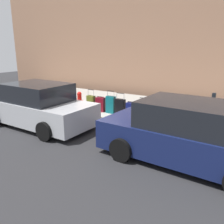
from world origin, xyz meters
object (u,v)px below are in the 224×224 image
suitcase_maroon_0 (183,118)px  suitcase_red_3 (144,111)px  suitcase_teal_6 (111,105)px  parked_car_silver_1 (38,106)px  suitcase_maroon_7 (101,104)px  bollard_post (68,100)px  suitcase_olive_1 (171,114)px  parked_car_navy_0 (187,134)px  fire_hydrant (80,99)px  parking_meter (213,105)px  suitcase_navy_4 (131,110)px  suitcase_black_5 (120,107)px  suitcase_olive_8 (91,103)px  suitcase_silver_2 (156,115)px

suitcase_maroon_0 → suitcase_red_3: bearing=-3.1°
suitcase_teal_6 → parked_car_silver_1: 3.04m
suitcase_maroon_7 → bollard_post: (1.80, 0.17, 0.01)m
suitcase_red_3 → bollard_post: suitcase_red_3 is taller
suitcase_olive_1 → parked_car_navy_0: (-1.28, 2.56, 0.28)m
fire_hydrant → parking_meter: (-5.81, -0.25, 0.42)m
suitcase_olive_1 → parking_meter: size_ratio=0.77×
suitcase_navy_4 → parked_car_silver_1: bearing=42.7°
suitcase_red_3 → suitcase_black_5: 1.06m
suitcase_navy_4 → suitcase_olive_8: 2.10m
suitcase_silver_2 → parking_meter: bearing=-170.7°
suitcase_black_5 → fire_hydrant: suitcase_black_5 is taller
suitcase_black_5 → fire_hydrant: bearing=-1.0°
suitcase_silver_2 → parking_meter: parking_meter is taller
bollard_post → parking_meter: size_ratio=0.52×
suitcase_black_5 → fire_hydrant: size_ratio=1.23×
suitcase_maroon_7 → parking_meter: parking_meter is taller
suitcase_olive_1 → parked_car_navy_0: 2.88m
suitcase_silver_2 → suitcase_maroon_0: bearing=179.5°
bollard_post → parking_meter: (-6.41, -0.40, 0.50)m
suitcase_black_5 → bollard_post: (2.85, 0.11, -0.02)m
suitcase_silver_2 → parked_car_navy_0: (-1.82, 2.45, 0.36)m
suitcase_olive_8 → suitcase_silver_2: bearing=178.9°
suitcase_red_3 → fire_hydrant: (3.30, 0.01, 0.10)m
suitcase_maroon_0 → suitcase_olive_8: size_ratio=0.87×
parking_meter → fire_hydrant: bearing=2.5°
suitcase_maroon_7 → bollard_post: suitcase_maroon_7 is taller
suitcase_red_3 → parked_car_silver_1: bearing=38.2°
suitcase_navy_4 → parked_car_navy_0: parked_car_navy_0 is taller
parking_meter → suitcase_maroon_0: bearing=20.0°
suitcase_navy_4 → suitcase_black_5: (0.53, -0.00, 0.05)m
suitcase_olive_1 → suitcase_silver_2: 0.56m
parked_car_navy_0 → suitcase_maroon_7: bearing=-29.4°
suitcase_silver_2 → suitcase_olive_8: (3.19, -0.06, 0.07)m
suitcase_silver_2 → parked_car_navy_0: parked_car_navy_0 is taller
parked_car_silver_1 → suitcase_maroon_7: bearing=-113.6°
suitcase_maroon_7 → parked_car_navy_0: bearing=150.6°
suitcase_olive_8 → parked_car_navy_0: (-5.01, 2.51, 0.29)m
suitcase_olive_1 → suitcase_navy_4: bearing=3.0°
suitcase_maroon_0 → parked_car_navy_0: bearing=107.6°
suitcase_silver_2 → suitcase_red_3: bearing=-7.9°
suitcase_silver_2 → suitcase_maroon_7: bearing=-1.7°
suitcase_olive_1 → suitcase_black_5: bearing=2.2°
suitcase_maroon_0 → parked_car_silver_1: size_ratio=0.19×
suitcase_silver_2 → suitcase_maroon_7: suitcase_silver_2 is taller
suitcase_olive_1 → bollard_post: suitcase_olive_1 is taller
suitcase_olive_1 → suitcase_olive_8: bearing=0.8°
parked_car_navy_0 → parked_car_silver_1: (5.60, 0.00, 0.00)m
suitcase_teal_6 → suitcase_olive_8: size_ratio=1.04×
suitcase_olive_1 → suitcase_maroon_7: 3.22m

